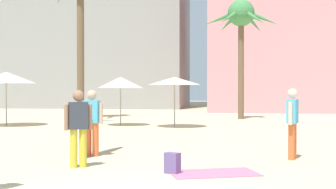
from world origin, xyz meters
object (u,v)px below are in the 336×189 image
Objects in this scene: cafe_umbrella_1 at (6,78)px; backpack at (173,163)px; cafe_umbrella_3 at (175,81)px; palm_tree_left at (241,21)px; person_far_left at (292,120)px; person_near_right at (93,120)px; cafe_umbrella_2 at (121,82)px; person_mid_right at (78,125)px; beach_towel at (214,173)px.

backpack is (9.06, -10.81, -2.03)m from cafe_umbrella_1.
palm_tree_left is at bearing 63.21° from cafe_umbrella_3.
cafe_umbrella_3 reaches higher than person_far_left.
person_near_right is (-1.05, -8.81, -1.16)m from cafe_umbrella_3.
person_mid_right is at bearing -81.08° from cafe_umbrella_2.
beach_towel is at bearing 68.11° from person_far_left.
cafe_umbrella_1 is 1.01× the size of person_near_right.
cafe_umbrella_2 is at bearing -135.97° from palm_tree_left.
person_near_right is 1.57× the size of person_far_left.
palm_tree_left is 2.99× the size of cafe_umbrella_2.
person_mid_right is (-3.91, -16.70, -4.65)m from palm_tree_left.
palm_tree_left is 3.98× the size of person_far_left.
cafe_umbrella_3 is 9.70m from person_far_left.
person_near_right is (-2.32, 2.22, 0.71)m from backpack.
person_near_right is at bearing -105.48° from palm_tree_left.
cafe_umbrella_2 is at bearing 17.18° from person_near_right.
cafe_umbrella_1 reaches higher than backpack.
cafe_umbrella_3 is at bearing -47.30° from person_far_left.
cafe_umbrella_1 is 7.80m from cafe_umbrella_3.
person_far_left is at bearing 83.69° from person_mid_right.
cafe_umbrella_1 reaches higher than person_far_left.
person_far_left is (2.63, 2.23, 0.73)m from backpack.
cafe_umbrella_3 reaches higher than beach_towel.
cafe_umbrella_1 is 12.57m from person_mid_right.
beach_towel is 0.84m from backpack.
person_mid_right is (-2.92, 0.31, 0.91)m from beach_towel.
cafe_umbrella_1 is 14.56m from person_far_left.
cafe_umbrella_2 is at bearing 161.79° from person_mid_right.
person_mid_right reaches higher than person_near_right.
person_near_right is at bearing 18.89° from person_far_left.
person_far_left reaches higher than person_near_right.
cafe_umbrella_2 is at bearing 112.08° from beach_towel.
cafe_umbrella_2 is 2.67m from cafe_umbrella_3.
palm_tree_left is 18.04m from backpack.
cafe_umbrella_3 is at bearing 100.78° from beach_towel.
cafe_umbrella_1 reaches higher than person_mid_right.
person_far_left is at bearing -66.12° from cafe_umbrella_3.
person_near_right reaches higher than beach_towel.
person_mid_right is at bearing 173.87° from beach_towel.
cafe_umbrella_2 is 9.61m from person_near_right.
backpack is (1.27, -11.03, -1.86)m from cafe_umbrella_3.
backpack reaches higher than beach_towel.
backpack is 0.16× the size of person_near_right.
person_far_left reaches higher than backpack.
palm_tree_left reaches higher than person_mid_right.
cafe_umbrella_3 is 8.95m from person_near_right.
cafe_umbrella_3 reaches higher than person_near_right.
cafe_umbrella_1 is at bearing -173.29° from person_mid_right.
cafe_umbrella_3 is at bearing 148.36° from person_mid_right.
palm_tree_left is 2.53× the size of person_near_right.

